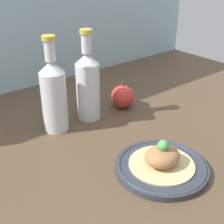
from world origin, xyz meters
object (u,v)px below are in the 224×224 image
object	(u,v)px
cider_bottle_right	(88,84)
apple	(122,97)
plated_food	(162,158)
plate	(161,167)
cider_bottle_left	(54,94)

from	to	relation	value
cider_bottle_right	apple	bearing A→B (deg)	-4.37
cider_bottle_right	apple	xyz separation A→B (cm)	(12.80, -0.98, -7.25)
plated_food	apple	size ratio (longest dim) A/B	1.72
plate	cider_bottle_left	distance (cm)	35.40
plated_food	plate	bearing A→B (deg)	180.00
cider_bottle_left	cider_bottle_right	xyz separation A→B (cm)	(11.48, 0.00, 0.00)
cider_bottle_right	apple	size ratio (longest dim) A/B	3.02
plate	cider_bottle_right	bearing A→B (deg)	86.71
plate	cider_bottle_left	bearing A→B (deg)	106.46
plated_food	cider_bottle_right	xyz separation A→B (cm)	(1.87, 32.52, 7.55)
plated_food	apple	world-z (taller)	apple
plate	cider_bottle_left	xyz separation A→B (cm)	(-9.61, 32.52, 10.15)
plated_food	cider_bottle_right	distance (cm)	33.44
cider_bottle_left	cider_bottle_right	world-z (taller)	same
plated_food	apple	xyz separation A→B (cm)	(14.68, 31.54, 0.30)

